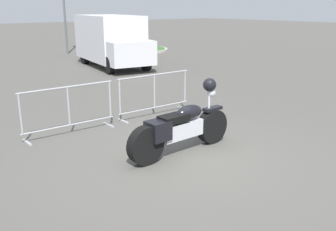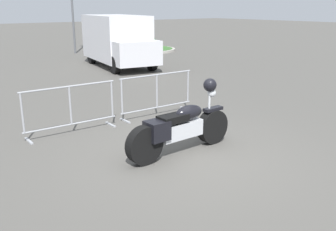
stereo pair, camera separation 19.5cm
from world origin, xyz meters
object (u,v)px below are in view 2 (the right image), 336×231
delivery_van (118,39)px  motorcycle (181,127)px  crowd_barrier_near (71,109)px  crowd_barrier_far (157,94)px

delivery_van → motorcycle: bearing=-14.6°
crowd_barrier_near → delivery_van: size_ratio=0.41×
motorcycle → crowd_barrier_far: (1.17, 2.38, 0.03)m
motorcycle → delivery_van: size_ratio=0.46×
delivery_van → crowd_barrier_near: bearing=-26.9°
motorcycle → delivery_van: bearing=64.5°
motorcycle → crowd_barrier_near: bearing=114.9°
motorcycle → crowd_barrier_near: 2.65m
crowd_barrier_far → delivery_van: 8.44m
motorcycle → delivery_van: (4.55, 10.08, 0.72)m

